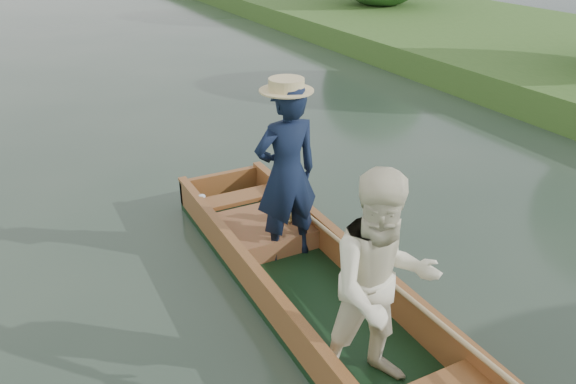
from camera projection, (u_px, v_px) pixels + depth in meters
name	position (u px, v px, depth m)	size (l,w,h in m)	color
ground	(317.00, 305.00, 5.38)	(120.00, 120.00, 0.00)	#283D30
punt	(326.00, 253.00, 4.93)	(1.19, 5.00, 1.98)	black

